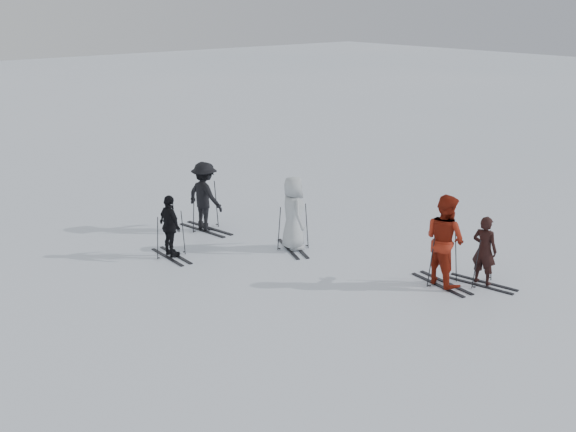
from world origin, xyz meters
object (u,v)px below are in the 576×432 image
object	(u,v)px
skier_near_dark	(484,251)
skier_grey	(293,214)
skier_red	(445,241)
skier_uphill_left	(170,227)
skier_uphill_far	(205,197)

from	to	relation	value
skier_near_dark	skier_grey	size ratio (longest dim) A/B	0.84
skier_red	skier_uphill_left	bearing A→B (deg)	42.32
skier_red	skier_uphill_far	world-z (taller)	skier_red
skier_red	skier_uphill_far	xyz separation A→B (m)	(-1.84, 6.56, -0.09)
skier_uphill_far	skier_near_dark	bearing A→B (deg)	-168.51
skier_near_dark	skier_uphill_far	size ratio (longest dim) A/B	0.83
skier_near_dark	skier_uphill_left	distance (m)	7.32
skier_near_dark	skier_grey	world-z (taller)	skier_grey
skier_grey	skier_red	bearing A→B (deg)	-142.73
skier_near_dark	skier_red	xyz separation A→B (m)	(-0.68, 0.56, 0.24)
skier_uphill_far	skier_uphill_left	bearing A→B (deg)	115.99
skier_near_dark	skier_uphill_far	world-z (taller)	skier_uphill_far
skier_near_dark	skier_uphill_far	distance (m)	7.55
skier_near_dark	skier_uphill_left	size ratio (longest dim) A/B	1.01
skier_near_dark	skier_uphill_far	bearing A→B (deg)	9.20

